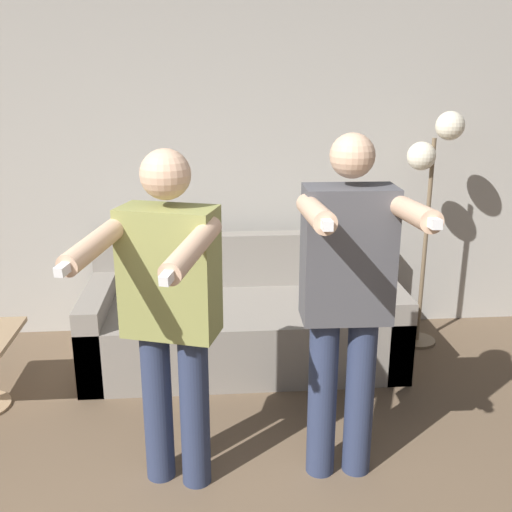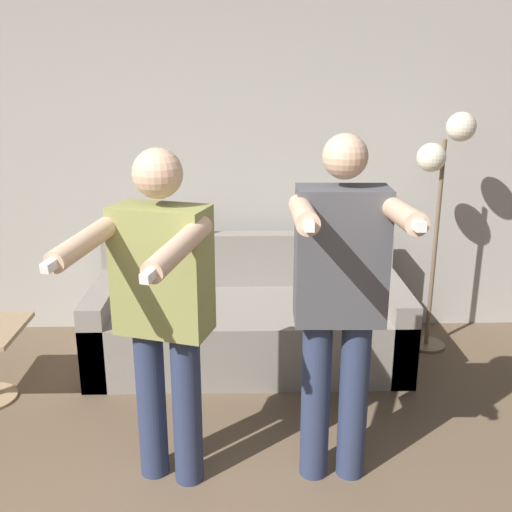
% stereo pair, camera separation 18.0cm
% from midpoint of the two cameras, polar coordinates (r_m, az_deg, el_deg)
% --- Properties ---
extents(wall_back, '(10.00, 0.05, 2.60)m').
position_cam_midpoint_polar(wall_back, '(4.45, -9.27, 8.89)').
color(wall_back, '#B7B2A8').
rests_on(wall_back, ground_plane).
extents(couch, '(2.10, 0.92, 0.81)m').
position_cam_midpoint_polar(couch, '(4.16, -2.46, -6.36)').
color(couch, gray).
rests_on(couch, ground_plane).
extents(person_left, '(0.62, 0.77, 1.62)m').
position_cam_midpoint_polar(person_left, '(2.72, -10.14, -4.53)').
color(person_left, '#2D3856').
rests_on(person_left, ground_plane).
extents(person_right, '(0.49, 0.68, 1.68)m').
position_cam_midpoint_polar(person_right, '(2.74, 6.80, -3.46)').
color(person_right, '#2D3856').
rests_on(person_right, ground_plane).
extents(cat, '(0.43, 0.15, 0.17)m').
position_cam_midpoint_polar(cat, '(4.31, -8.84, 2.87)').
color(cat, '#B7AD9E').
rests_on(cat, couch).
extents(floor_lamp, '(0.37, 0.26, 1.67)m').
position_cam_midpoint_polar(floor_lamp, '(4.26, 15.36, 8.17)').
color(floor_lamp, '#756047').
rests_on(floor_lamp, ground_plane).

